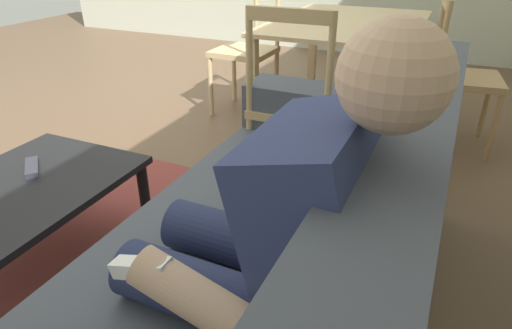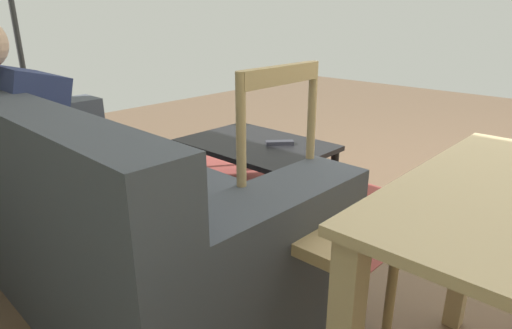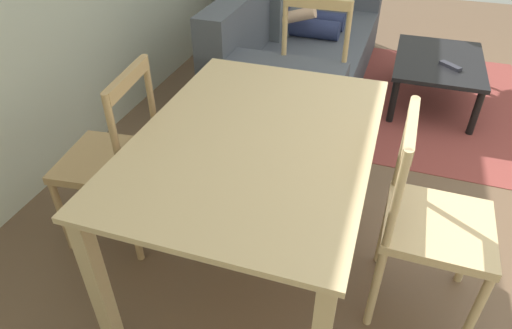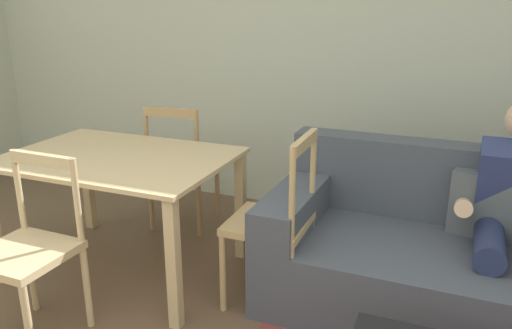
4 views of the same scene
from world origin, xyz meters
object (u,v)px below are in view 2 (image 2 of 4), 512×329
object	(u,v)px
coffee_table	(256,149)
dining_chair_facing_couch	(314,218)
person_lounging	(56,143)
tv_remote	(280,143)
couch	(91,205)

from	to	relation	value
coffee_table	dining_chair_facing_couch	xyz separation A→B (m)	(-1.02, 0.81, 0.16)
person_lounging	tv_remote	distance (m)	1.28
person_lounging	dining_chair_facing_couch	world-z (taller)	person_lounging
tv_remote	person_lounging	bearing A→B (deg)	-62.48
couch	person_lounging	bearing A→B (deg)	16.29
couch	coffee_table	xyz separation A→B (m)	(-0.01, -1.10, 0.01)
couch	coffee_table	distance (m)	1.10
coffee_table	tv_remote	bearing A→B (deg)	-153.52
coffee_table	dining_chair_facing_couch	bearing A→B (deg)	141.63
tv_remote	couch	bearing A→B (deg)	-55.21
tv_remote	dining_chair_facing_couch	distance (m)	1.24
couch	person_lounging	world-z (taller)	person_lounging
couch	tv_remote	xyz separation A→B (m)	(-0.15, -1.17, 0.07)
person_lounging	coffee_table	bearing A→B (deg)	-98.69
tv_remote	dining_chair_facing_couch	xyz separation A→B (m)	(-0.88, 0.87, 0.10)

